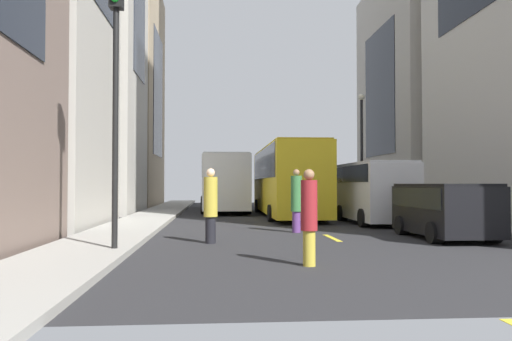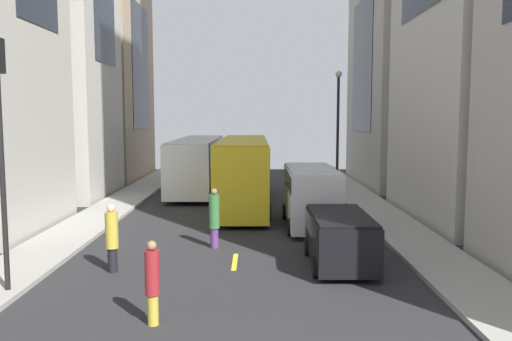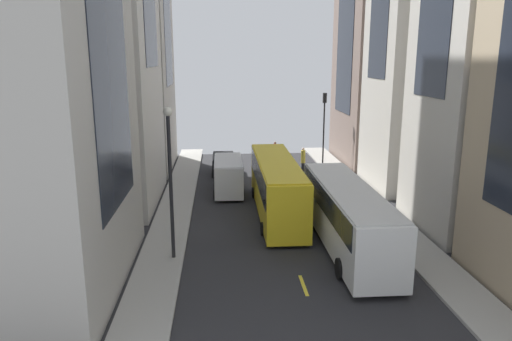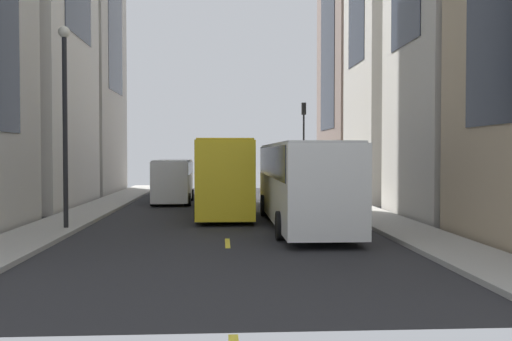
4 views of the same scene
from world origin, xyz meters
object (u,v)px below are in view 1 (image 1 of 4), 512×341
at_px(city_bus_white, 225,179).
at_px(streetcar_yellow, 286,176).
at_px(pedestrian_waiting_curb, 296,199).
at_px(traffic_light_near_corner, 116,57).
at_px(pedestrian_walking_far, 309,215).
at_px(car_black_0, 444,206).
at_px(pedestrian_crossing_mid, 211,204).
at_px(delivery_van_white, 374,188).

xyz_separation_m(city_bus_white, streetcar_yellow, (3.11, -5.88, 0.11)).
xyz_separation_m(pedestrian_waiting_curb, traffic_light_near_corner, (-5.18, -5.12, 3.57)).
bearing_deg(pedestrian_walking_far, streetcar_yellow, 111.28).
distance_m(car_black_0, pedestrian_waiting_curb, 4.81).
height_order(pedestrian_crossing_mid, pedestrian_waiting_curb, pedestrian_waiting_curb).
relative_size(delivery_van_white, car_black_0, 1.37).
distance_m(pedestrian_crossing_mid, traffic_light_near_corner, 4.76).
bearing_deg(car_black_0, traffic_light_near_corner, -163.28).
distance_m(city_bus_white, delivery_van_white, 12.71).
distance_m(delivery_van_white, pedestrian_waiting_curb, 5.36).
bearing_deg(pedestrian_walking_far, pedestrian_waiting_curb, 110.58).
relative_size(pedestrian_crossing_mid, pedestrian_walking_far, 1.07).
distance_m(city_bus_white, car_black_0, 18.28).
xyz_separation_m(pedestrian_walking_far, traffic_light_near_corner, (-4.32, 2.02, 3.67)).
bearing_deg(pedestrian_crossing_mid, pedestrian_waiting_curb, -81.66).
relative_size(pedestrian_crossing_mid, traffic_light_near_corner, 0.32).
relative_size(delivery_van_white, pedestrian_walking_far, 2.81).
bearing_deg(traffic_light_near_corner, pedestrian_waiting_curb, 44.68).
relative_size(delivery_van_white, pedestrian_crossing_mid, 2.63).
relative_size(delivery_van_white, pedestrian_waiting_curb, 2.55).
relative_size(streetcar_yellow, car_black_0, 3.00).
bearing_deg(car_black_0, pedestrian_walking_far, -136.37).
xyz_separation_m(streetcar_yellow, pedestrian_crossing_mid, (-3.79, -11.88, -1.01)).
xyz_separation_m(pedestrian_waiting_curb, pedestrian_walking_far, (-0.86, -7.14, -0.10)).
relative_size(pedestrian_crossing_mid, pedestrian_waiting_curb, 0.97).
relative_size(city_bus_white, pedestrian_crossing_mid, 5.75).
height_order(city_bus_white, pedestrian_crossing_mid, city_bus_white).
distance_m(pedestrian_crossing_mid, pedestrian_waiting_curb, 4.18).
bearing_deg(pedestrian_walking_far, traffic_light_near_corner, -177.67).
xyz_separation_m(pedestrian_crossing_mid, traffic_light_near_corner, (-2.25, -2.13, 3.60)).
relative_size(city_bus_white, traffic_light_near_corner, 1.84).
distance_m(streetcar_yellow, pedestrian_walking_far, 16.17).
bearing_deg(pedestrian_waiting_curb, city_bus_white, -41.33).
xyz_separation_m(streetcar_yellow, car_black_0, (3.35, -11.19, -1.13)).
xyz_separation_m(city_bus_white, pedestrian_waiting_curb, (2.23, -14.78, -0.86)).
bearing_deg(car_black_0, pedestrian_crossing_mid, -174.48).
bearing_deg(pedestrian_crossing_mid, pedestrian_walking_far, 169.15).
bearing_deg(pedestrian_walking_far, pedestrian_crossing_mid, 143.85).
bearing_deg(pedestrian_waiting_curb, delivery_van_white, -96.80).
height_order(city_bus_white, pedestrian_walking_far, city_bus_white).
height_order(streetcar_yellow, pedestrian_waiting_curb, streetcar_yellow).
xyz_separation_m(streetcar_yellow, delivery_van_white, (3.04, -5.24, -0.61)).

